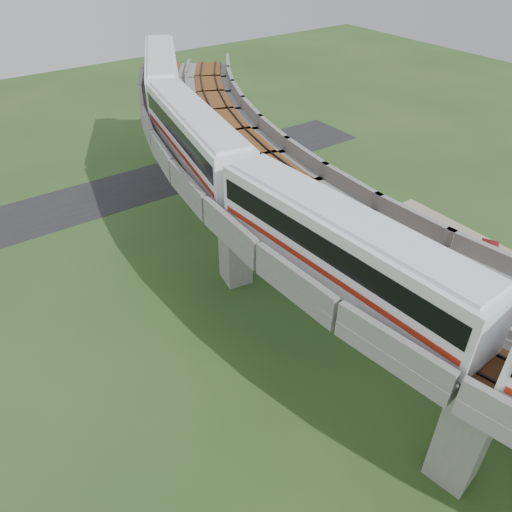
% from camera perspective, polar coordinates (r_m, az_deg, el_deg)
% --- Properties ---
extents(ground, '(160.00, 160.00, 0.00)m').
position_cam_1_polar(ground, '(34.35, 6.23, -11.92)').
color(ground, '#2C491D').
rests_on(ground, ground).
extents(dirt_lot, '(18.00, 26.00, 0.04)m').
position_cam_1_polar(dirt_lot, '(42.04, 22.79, -4.53)').
color(dirt_lot, gray).
rests_on(dirt_lot, ground).
extents(asphalt_road, '(60.00, 8.00, 0.03)m').
position_cam_1_polar(asphalt_road, '(55.50, -14.39, 7.44)').
color(asphalt_road, '#232326').
rests_on(asphalt_road, ground).
extents(viaduct, '(19.58, 73.98, 11.40)m').
position_cam_1_polar(viaduct, '(30.74, 12.77, 2.90)').
color(viaduct, '#99968E').
rests_on(viaduct, ground).
extents(metro_train, '(12.16, 61.24, 3.64)m').
position_cam_1_polar(metro_train, '(29.05, 4.24, 9.13)').
color(metro_train, white).
rests_on(metro_train, ground).
extents(fence, '(3.87, 38.73, 1.50)m').
position_cam_1_polar(fence, '(39.43, 17.18, -4.66)').
color(fence, '#2D382D').
rests_on(fence, ground).
extents(tree_0, '(2.90, 2.90, 3.62)m').
position_cam_1_polar(tree_0, '(54.01, -0.23, 10.60)').
color(tree_0, '#382314').
rests_on(tree_0, ground).
extents(tree_1, '(1.95, 1.95, 2.37)m').
position_cam_1_polar(tree_1, '(47.34, 2.69, 5.56)').
color(tree_1, '#382314').
rests_on(tree_1, ground).
extents(tree_2, '(2.55, 2.55, 3.60)m').
position_cam_1_polar(tree_2, '(40.46, 6.97, 1.17)').
color(tree_2, '#382314').
rests_on(tree_2, ground).
extents(tree_3, '(2.77, 2.77, 3.11)m').
position_cam_1_polar(tree_3, '(35.92, 17.83, -6.95)').
color(tree_3, '#382314').
rests_on(tree_3, ground).
extents(car_white, '(3.17, 3.95, 1.26)m').
position_cam_1_polar(car_white, '(41.73, 27.10, -5.08)').
color(car_white, silver).
rests_on(car_white, dirt_lot).
extents(car_red, '(4.20, 3.15, 1.32)m').
position_cam_1_polar(car_red, '(46.70, 24.92, 0.22)').
color(car_red, '#B01011').
rests_on(car_red, dirt_lot).
extents(car_dark, '(4.32, 2.30, 1.19)m').
position_cam_1_polar(car_dark, '(45.89, 16.98, 1.49)').
color(car_dark, black).
rests_on(car_dark, dirt_lot).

